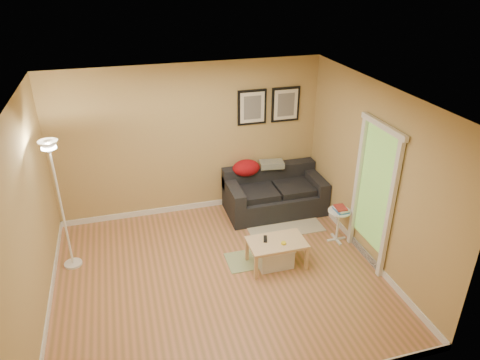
{
  "coord_description": "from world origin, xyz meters",
  "views": [
    {
      "loc": [
        -1.07,
        -4.83,
        4.03
      ],
      "look_at": [
        0.55,
        0.85,
        1.05
      ],
      "focal_mm": 32.94,
      "sensor_mm": 36.0,
      "label": 1
    }
  ],
  "objects_px": {
    "sofa": "(275,192)",
    "coffee_table": "(276,253)",
    "floor_lamp": "(62,210)",
    "side_table": "(338,225)",
    "book_stack": "(341,209)",
    "storage_bin": "(274,256)"
  },
  "relations": [
    {
      "from": "sofa",
      "to": "coffee_table",
      "type": "relative_size",
      "value": 2.06
    },
    {
      "from": "floor_lamp",
      "to": "storage_bin",
      "type": "bearing_deg",
      "value": -15.85
    },
    {
      "from": "sofa",
      "to": "side_table",
      "type": "relative_size",
      "value": 3.14
    },
    {
      "from": "floor_lamp",
      "to": "coffee_table",
      "type": "bearing_deg",
      "value": -15.97
    },
    {
      "from": "coffee_table",
      "to": "side_table",
      "type": "distance_m",
      "value": 1.2
    },
    {
      "from": "floor_lamp",
      "to": "book_stack",
      "type": "bearing_deg",
      "value": -6.96
    },
    {
      "from": "floor_lamp",
      "to": "sofa",
      "type": "bearing_deg",
      "value": 11.15
    },
    {
      "from": "coffee_table",
      "to": "floor_lamp",
      "type": "height_order",
      "value": "floor_lamp"
    },
    {
      "from": "side_table",
      "to": "book_stack",
      "type": "distance_m",
      "value": 0.31
    },
    {
      "from": "coffee_table",
      "to": "floor_lamp",
      "type": "bearing_deg",
      "value": 179.22
    },
    {
      "from": "coffee_table",
      "to": "storage_bin",
      "type": "distance_m",
      "value": 0.06
    },
    {
      "from": "storage_bin",
      "to": "floor_lamp",
      "type": "height_order",
      "value": "floor_lamp"
    },
    {
      "from": "sofa",
      "to": "storage_bin",
      "type": "height_order",
      "value": "sofa"
    },
    {
      "from": "floor_lamp",
      "to": "side_table",
      "type": "bearing_deg",
      "value": -6.82
    },
    {
      "from": "book_stack",
      "to": "floor_lamp",
      "type": "height_order",
      "value": "floor_lamp"
    },
    {
      "from": "sofa",
      "to": "coffee_table",
      "type": "xyz_separation_m",
      "value": [
        -0.51,
        -1.49,
        -0.17
      ]
    },
    {
      "from": "coffee_table",
      "to": "book_stack",
      "type": "xyz_separation_m",
      "value": [
        1.17,
        0.33,
        0.37
      ]
    },
    {
      "from": "sofa",
      "to": "book_stack",
      "type": "relative_size",
      "value": 7.24
    },
    {
      "from": "storage_bin",
      "to": "floor_lamp",
      "type": "xyz_separation_m",
      "value": [
        -2.85,
        0.81,
        0.77
      ]
    },
    {
      "from": "storage_bin",
      "to": "coffee_table",
      "type": "bearing_deg",
      "value": -29.57
    },
    {
      "from": "sofa",
      "to": "storage_bin",
      "type": "bearing_deg",
      "value": -109.9
    },
    {
      "from": "sofa",
      "to": "floor_lamp",
      "type": "height_order",
      "value": "floor_lamp"
    }
  ]
}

